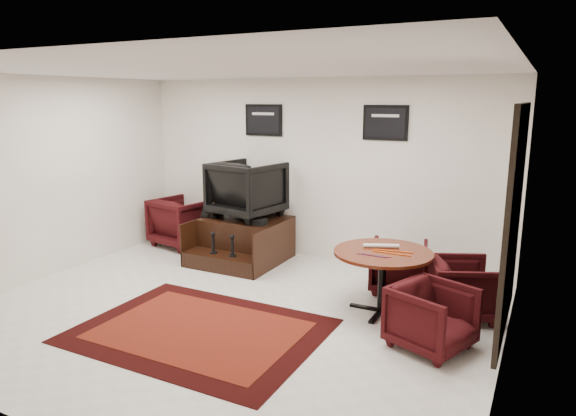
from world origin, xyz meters
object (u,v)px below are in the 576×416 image
object	(u,v)px
shine_podium	(243,241)
table_chair_corner	(432,314)
meeting_table	(383,259)
table_chair_window	(462,286)
shine_chair	(247,186)
table_chair_back	(399,264)
armchair_side	(183,219)

from	to	relation	value
shine_podium	table_chair_corner	bearing A→B (deg)	-26.71
meeting_table	table_chair_window	distance (m)	0.96
shine_chair	table_chair_back	bearing A→B (deg)	-177.55
armchair_side	table_chair_corner	xyz separation A→B (m)	(4.62, -1.87, -0.09)
shine_chair	table_chair_window	bearing A→B (deg)	176.26
meeting_table	table_chair_window	world-z (taller)	same
shine_podium	table_chair_corner	xyz separation A→B (m)	(3.25, -1.64, 0.06)
table_chair_back	table_chair_window	distance (m)	1.01
table_chair_back	shine_podium	bearing A→B (deg)	-15.82
shine_podium	table_chair_window	xyz separation A→B (m)	(3.40, -0.68, 0.07)
table_chair_corner	shine_chair	bearing A→B (deg)	82.61
meeting_table	table_chair_window	bearing A→B (deg)	19.16
meeting_table	table_chair_corner	distance (m)	1.01
shine_chair	table_chair_window	xyz separation A→B (m)	(3.40, -0.82, -0.77)
table_chair_corner	meeting_table	bearing A→B (deg)	68.96
shine_podium	armchair_side	size ratio (longest dim) A/B	1.44
shine_chair	shine_podium	bearing A→B (deg)	99.87
meeting_table	table_chair_back	bearing A→B (deg)	91.00
table_chair_back	table_chair_corner	xyz separation A→B (m)	(0.73, -1.44, 0.00)
shine_chair	meeting_table	size ratio (longest dim) A/B	0.85
armchair_side	meeting_table	distance (m)	4.09
shine_chair	meeting_table	xyz separation A→B (m)	(2.53, -1.12, -0.49)
table_chair_corner	table_chair_window	bearing A→B (deg)	12.54
shine_chair	table_chair_back	xyz separation A→B (m)	(2.52, -0.33, -0.78)
table_chair_window	armchair_side	bearing A→B (deg)	55.31
shine_podium	armchair_side	bearing A→B (deg)	170.41
table_chair_back	table_chair_corner	bearing A→B (deg)	105.35
shine_podium	table_chair_window	distance (m)	3.47
shine_chair	meeting_table	distance (m)	2.81
table_chair_window	shine_chair	bearing A→B (deg)	52.59
table_chair_back	table_chair_corner	world-z (taller)	table_chair_corner
armchair_side	table_chair_corner	world-z (taller)	armchair_side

